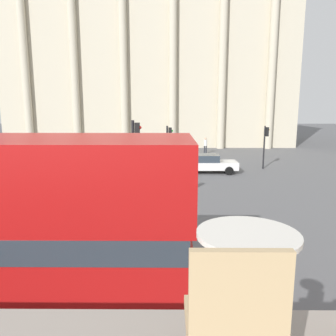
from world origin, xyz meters
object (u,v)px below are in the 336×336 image
traffic_light_mid (168,146)px  pedestrian_white (205,144)px  traffic_light_far (265,141)px  traffic_light_near (135,155)px  pedestrian_grey (52,162)px  cafe_chair_0 (233,324)px  plaza_building_left (152,50)px  cafe_dining_table (247,264)px  car_white (207,163)px

traffic_light_mid → pedestrian_white: size_ratio=2.17×
traffic_light_far → traffic_light_near: bearing=-127.1°
pedestrian_grey → traffic_light_near: bearing=-102.5°
cafe_chair_0 → pedestrian_white: 33.08m
plaza_building_left → pedestrian_grey: (-5.50, -24.10, -11.24)m
traffic_light_mid → traffic_light_far: traffic_light_mid is taller
traffic_light_near → traffic_light_mid: 6.48m
cafe_chair_0 → traffic_light_mid: bearing=92.6°
cafe_dining_table → traffic_light_far: cafe_dining_table is taller
traffic_light_near → traffic_light_mid: (1.36, 6.32, -0.34)m
plaza_building_left → pedestrian_white: plaza_building_left is taller
traffic_light_far → car_white: traffic_light_far is taller
traffic_light_near → traffic_light_far: 14.65m
traffic_light_far → pedestrian_grey: (-15.41, -3.50, -1.14)m
traffic_light_mid → pedestrian_white: 14.68m
traffic_light_far → traffic_light_mid: bearing=-144.4°
plaza_building_left → pedestrian_white: bearing=-62.3°
traffic_light_mid → pedestrian_grey: bearing=166.9°
plaza_building_left → pedestrian_grey: 27.16m
plaza_building_left → car_white: size_ratio=8.50×
pedestrian_white → plaza_building_left: bearing=-44.2°
plaza_building_left → cafe_chair_0: bearing=-86.3°
car_white → plaza_building_left: bearing=-71.9°
pedestrian_grey → pedestrian_white: 16.96m
cafe_dining_table → pedestrian_grey: bearing=113.1°
car_white → traffic_light_far: bearing=-155.6°
car_white → pedestrian_white: pedestrian_white is taller
cafe_dining_table → car_white: bearing=84.1°
pedestrian_grey → pedestrian_white: size_ratio=1.09×
plaza_building_left → traffic_light_mid: bearing=-84.6°
cafe_dining_table → traffic_light_mid: bearing=91.8°
plaza_building_left → traffic_light_far: (9.91, -20.60, -10.10)m
cafe_chair_0 → pedestrian_grey: cafe_chair_0 is taller
traffic_light_mid → car_white: (2.83, 3.70, -1.67)m
cafe_dining_table → cafe_chair_0: 0.55m
pedestrian_grey → pedestrian_white: bearing=-5.1°
plaza_building_left → traffic_light_near: bearing=-88.1°
cafe_chair_0 → plaza_building_left: plaza_building_left is taller
traffic_light_mid → traffic_light_near: bearing=-102.2°
plaza_building_left → pedestrian_white: size_ratio=21.46×
car_white → pedestrian_grey: (-10.78, -1.85, 0.35)m
pedestrian_grey → traffic_light_mid: bearing=-64.5°
cafe_chair_0 → traffic_light_far: cafe_chair_0 is taller
cafe_dining_table → pedestrian_white: size_ratio=0.44×
plaza_building_left → traffic_light_far: bearing=-64.3°
cafe_dining_table → traffic_light_near: (-1.95, 11.83, -1.05)m
traffic_light_far → pedestrian_grey: traffic_light_far is taller
cafe_dining_table → traffic_light_far: 24.54m
car_white → cafe_chair_0: bearing=88.6°
cafe_chair_0 → traffic_light_near: size_ratio=0.22×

